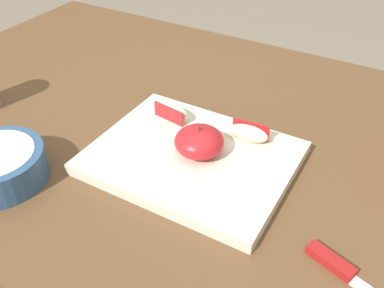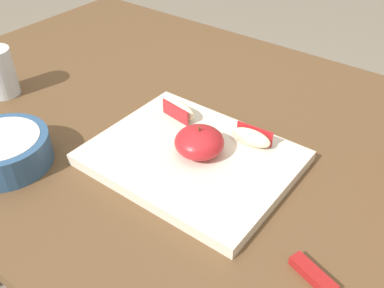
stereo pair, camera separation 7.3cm
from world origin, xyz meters
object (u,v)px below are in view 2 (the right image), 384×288
object	(u,v)px
apple_wedge_left	(180,110)
paring_knife	(321,282)
cutting_board	(192,158)
apple_half_skin_up	(199,142)
ceramic_fruit_bowl	(5,150)
apple_wedge_back	(252,137)

from	to	relation	value
apple_wedge_left	paring_knife	distance (m)	0.41
cutting_board	paring_knife	bearing A→B (deg)	-19.17
paring_knife	apple_half_skin_up	bearing A→B (deg)	158.71
ceramic_fruit_bowl	paring_knife	bearing A→B (deg)	10.23
apple_half_skin_up	apple_wedge_left	distance (m)	0.12
apple_wedge_left	ceramic_fruit_bowl	xyz separation A→B (m)	(-0.17, -0.27, -0.01)
apple_wedge_back	apple_wedge_left	distance (m)	0.16
apple_wedge_back	apple_wedge_left	bearing A→B (deg)	-177.60
apple_wedge_back	apple_half_skin_up	bearing A→B (deg)	-128.56
apple_wedge_back	paring_knife	world-z (taller)	apple_wedge_back
paring_knife	apple_wedge_left	bearing A→B (deg)	154.72
cutting_board	apple_wedge_back	distance (m)	0.11
apple_wedge_left	ceramic_fruit_bowl	bearing A→B (deg)	-121.97
ceramic_fruit_bowl	apple_wedge_back	bearing A→B (deg)	40.57
cutting_board	apple_half_skin_up	xyz separation A→B (m)	(0.01, 0.01, 0.03)
paring_knife	ceramic_fruit_bowl	size ratio (longest dim) A/B	1.00
apple_half_skin_up	apple_wedge_left	world-z (taller)	apple_half_skin_up
cutting_board	ceramic_fruit_bowl	size ratio (longest dim) A/B	2.19
ceramic_fruit_bowl	cutting_board	bearing A→B (deg)	37.37
cutting_board	paring_knife	size ratio (longest dim) A/B	2.18
apple_wedge_left	apple_wedge_back	bearing A→B (deg)	2.40
apple_wedge_left	ceramic_fruit_bowl	distance (m)	0.32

